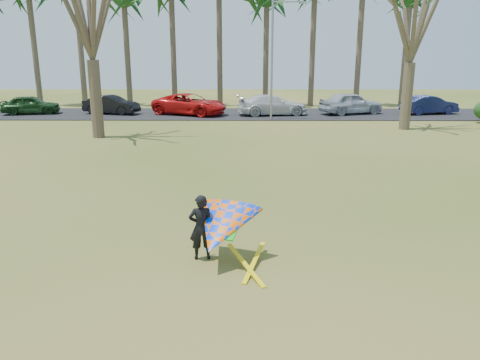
{
  "coord_description": "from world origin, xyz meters",
  "views": [
    {
      "loc": [
        0.11,
        -10.75,
        4.6
      ],
      "look_at": [
        0.0,
        2.0,
        1.1
      ],
      "focal_mm": 35.0,
      "sensor_mm": 36.0,
      "label": 1
    }
  ],
  "objects_px": {
    "bare_tree_right": "(414,17)",
    "car_4": "(351,103)",
    "car_2": "(190,104)",
    "kite_flyer": "(219,228)",
    "streetlight": "(274,54)",
    "car_0": "(31,105)",
    "car_1": "(111,105)",
    "car_3": "(272,105)",
    "bare_tree_left": "(88,6)",
    "car_5": "(429,105)"
  },
  "relations": [
    {
      "from": "bare_tree_left",
      "to": "bare_tree_right",
      "type": "distance_m",
      "value": 18.25
    },
    {
      "from": "car_1",
      "to": "car_4",
      "type": "distance_m",
      "value": 18.11
    },
    {
      "from": "streetlight",
      "to": "car_1",
      "type": "height_order",
      "value": "streetlight"
    },
    {
      "from": "bare_tree_left",
      "to": "car_3",
      "type": "distance_m",
      "value": 15.05
    },
    {
      "from": "car_0",
      "to": "car_4",
      "type": "relative_size",
      "value": 0.87
    },
    {
      "from": "car_2",
      "to": "kite_flyer",
      "type": "bearing_deg",
      "value": -148.89
    },
    {
      "from": "car_1",
      "to": "car_3",
      "type": "xyz_separation_m",
      "value": [
        12.15,
        -0.53,
        0.05
      ]
    },
    {
      "from": "car_3",
      "to": "car_5",
      "type": "height_order",
      "value": "car_3"
    },
    {
      "from": "kite_flyer",
      "to": "car_5",
      "type": "bearing_deg",
      "value": 60.73
    },
    {
      "from": "bare_tree_right",
      "to": "car_3",
      "type": "distance_m",
      "value": 11.5
    },
    {
      "from": "car_5",
      "to": "kite_flyer",
      "type": "distance_m",
      "value": 29.79
    },
    {
      "from": "streetlight",
      "to": "car_4",
      "type": "distance_m",
      "value": 7.58
    },
    {
      "from": "car_2",
      "to": "car_3",
      "type": "bearing_deg",
      "value": -68.4
    },
    {
      "from": "bare_tree_left",
      "to": "car_2",
      "type": "height_order",
      "value": "bare_tree_left"
    },
    {
      "from": "bare_tree_left",
      "to": "kite_flyer",
      "type": "xyz_separation_m",
      "value": [
        7.56,
        -16.07,
        -6.07
      ]
    },
    {
      "from": "bare_tree_right",
      "to": "car_5",
      "type": "height_order",
      "value": "bare_tree_right"
    },
    {
      "from": "car_5",
      "to": "car_1",
      "type": "bearing_deg",
      "value": 77.72
    },
    {
      "from": "car_0",
      "to": "car_4",
      "type": "xyz_separation_m",
      "value": [
        24.18,
        0.26,
        0.11
      ]
    },
    {
      "from": "bare_tree_left",
      "to": "car_5",
      "type": "height_order",
      "value": "bare_tree_left"
    },
    {
      "from": "car_0",
      "to": "bare_tree_right",
      "type": "bearing_deg",
      "value": -116.97
    },
    {
      "from": "car_3",
      "to": "car_2",
      "type": "bearing_deg",
      "value": 79.38
    },
    {
      "from": "bare_tree_left",
      "to": "car_3",
      "type": "bearing_deg",
      "value": 42.02
    },
    {
      "from": "bare_tree_right",
      "to": "car_1",
      "type": "distance_m",
      "value": 21.82
    },
    {
      "from": "bare_tree_right",
      "to": "streetlight",
      "type": "xyz_separation_m",
      "value": [
        -7.84,
        4.0,
        -2.1
      ]
    },
    {
      "from": "kite_flyer",
      "to": "bare_tree_right",
      "type": "bearing_deg",
      "value": 61.3
    },
    {
      "from": "car_0",
      "to": "car_5",
      "type": "bearing_deg",
      "value": -102.13
    },
    {
      "from": "car_1",
      "to": "car_4",
      "type": "bearing_deg",
      "value": -75.18
    },
    {
      "from": "car_1",
      "to": "car_3",
      "type": "distance_m",
      "value": 12.16
    },
    {
      "from": "car_0",
      "to": "car_5",
      "type": "relative_size",
      "value": 0.98
    },
    {
      "from": "car_2",
      "to": "kite_flyer",
      "type": "distance_m",
      "value": 25.7
    },
    {
      "from": "car_0",
      "to": "car_1",
      "type": "relative_size",
      "value": 0.98
    },
    {
      "from": "car_0",
      "to": "car_3",
      "type": "height_order",
      "value": "car_3"
    },
    {
      "from": "streetlight",
      "to": "car_2",
      "type": "bearing_deg",
      "value": 158.61
    },
    {
      "from": "car_2",
      "to": "kite_flyer",
      "type": "relative_size",
      "value": 2.34
    },
    {
      "from": "car_5",
      "to": "kite_flyer",
      "type": "relative_size",
      "value": 1.76
    },
    {
      "from": "bare_tree_left",
      "to": "bare_tree_right",
      "type": "xyz_separation_m",
      "value": [
        18.0,
        3.0,
        -0.35
      ]
    },
    {
      "from": "car_1",
      "to": "kite_flyer",
      "type": "xyz_separation_m",
      "value": [
        9.48,
        -25.81,
        0.09
      ]
    },
    {
      "from": "bare_tree_left",
      "to": "car_4",
      "type": "height_order",
      "value": "bare_tree_left"
    },
    {
      "from": "bare_tree_left",
      "to": "car_4",
      "type": "bearing_deg",
      "value": 31.4
    },
    {
      "from": "streetlight",
      "to": "car_4",
      "type": "xyz_separation_m",
      "value": [
        6.03,
        2.88,
        -3.59
      ]
    },
    {
      "from": "bare_tree_right",
      "to": "kite_flyer",
      "type": "height_order",
      "value": "bare_tree_right"
    },
    {
      "from": "bare_tree_right",
      "to": "kite_flyer",
      "type": "relative_size",
      "value": 3.86
    },
    {
      "from": "streetlight",
      "to": "car_0",
      "type": "relative_size",
      "value": 1.93
    },
    {
      "from": "car_0",
      "to": "car_2",
      "type": "height_order",
      "value": "car_2"
    },
    {
      "from": "bare_tree_left",
      "to": "streetlight",
      "type": "relative_size",
      "value": 1.21
    },
    {
      "from": "car_5",
      "to": "car_3",
      "type": "bearing_deg",
      "value": 80.69
    },
    {
      "from": "bare_tree_right",
      "to": "car_4",
      "type": "distance_m",
      "value": 9.11
    },
    {
      "from": "car_1",
      "to": "car_2",
      "type": "relative_size",
      "value": 0.75
    },
    {
      "from": "streetlight",
      "to": "car_0",
      "type": "distance_m",
      "value": 18.71
    },
    {
      "from": "car_0",
      "to": "car_3",
      "type": "bearing_deg",
      "value": -103.97
    }
  ]
}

